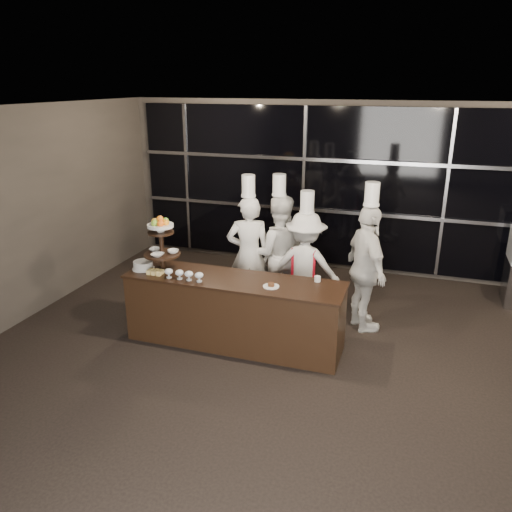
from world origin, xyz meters
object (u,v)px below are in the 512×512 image
(display_stand, at_px, (161,240))
(chef_c, at_px, (305,266))
(buffet_counter, at_px, (234,311))
(chef_b, at_px, (278,252))
(chef_d, at_px, (366,268))
(layer_cake, at_px, (143,265))
(chef_a, at_px, (249,253))

(display_stand, relative_size, chef_c, 0.39)
(display_stand, height_order, chef_c, chef_c)
(buffet_counter, bearing_deg, chef_c, 56.98)
(chef_b, xyz_separation_m, chef_d, (1.32, -0.28, 0.01))
(buffet_counter, relative_size, layer_cake, 9.47)
(chef_a, distance_m, chef_d, 1.70)
(chef_a, bearing_deg, chef_c, 1.85)
(chef_c, bearing_deg, display_stand, -147.96)
(buffet_counter, distance_m, chef_d, 1.88)
(layer_cake, bearing_deg, display_stand, 10.49)
(buffet_counter, relative_size, chef_c, 1.50)
(buffet_counter, distance_m, layer_cake, 1.37)
(buffet_counter, relative_size, display_stand, 3.81)
(chef_b, xyz_separation_m, chef_c, (0.46, -0.20, -0.09))
(buffet_counter, xyz_separation_m, chef_b, (0.23, 1.26, 0.43))
(layer_cake, relative_size, chef_c, 0.16)
(chef_c, bearing_deg, chef_a, -178.15)
(display_stand, height_order, layer_cake, display_stand)
(chef_b, bearing_deg, chef_c, -23.74)
(chef_a, bearing_deg, chef_d, -1.75)
(buffet_counter, xyz_separation_m, chef_a, (-0.15, 1.03, 0.44))
(chef_b, relative_size, chef_c, 1.09)
(chef_a, relative_size, chef_d, 1.00)
(layer_cake, bearing_deg, chef_d, 20.01)
(display_stand, distance_m, layer_cake, 0.46)
(buffet_counter, height_order, display_stand, display_stand)
(chef_d, bearing_deg, layer_cake, -159.99)
(chef_b, bearing_deg, layer_cake, -138.94)
(chef_c, height_order, chef_d, chef_d)
(chef_d, bearing_deg, chef_b, 168.02)
(buffet_counter, relative_size, chef_d, 1.37)
(display_stand, distance_m, chef_c, 2.06)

